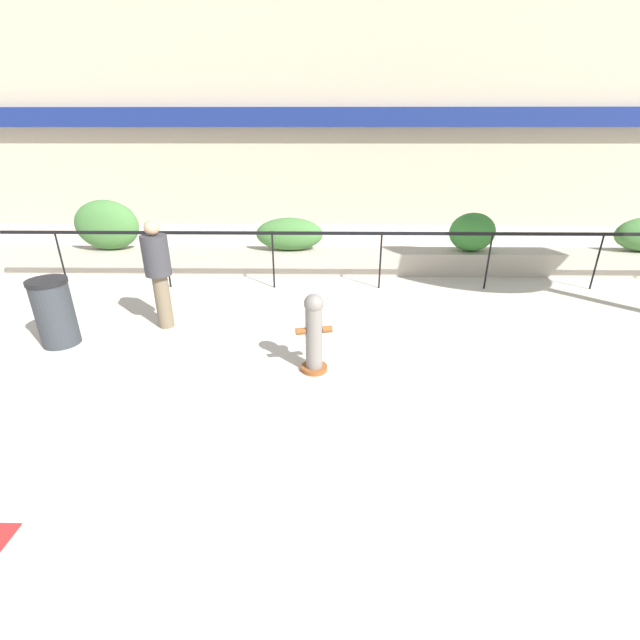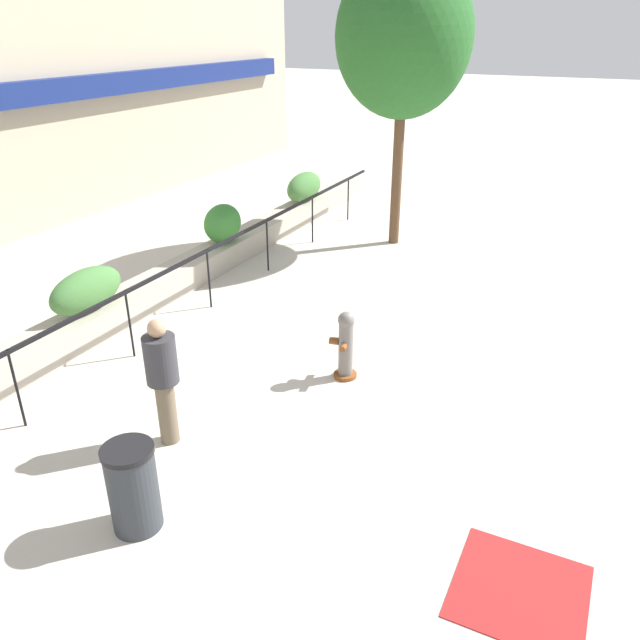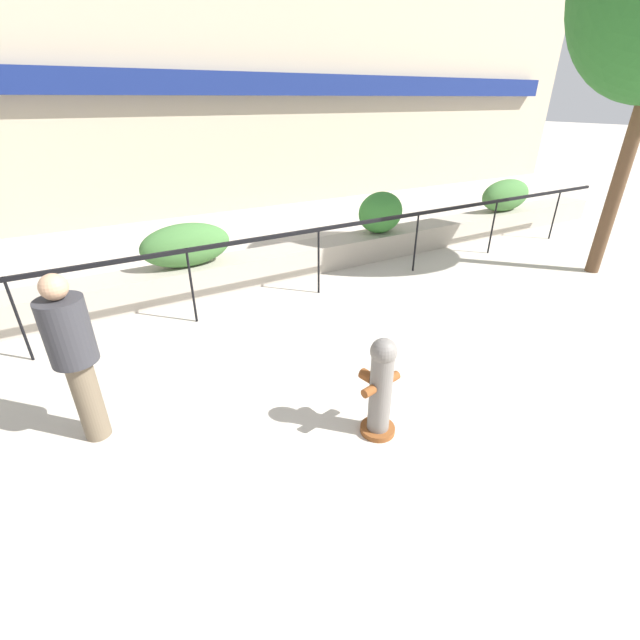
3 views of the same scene
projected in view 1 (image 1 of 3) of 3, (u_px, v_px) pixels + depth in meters
ground_plane at (433, 451)px, 4.26m from camera, size 120.00×120.00×0.00m
building_facade at (361, 96)px, 13.64m from camera, size 30.00×1.36×8.00m
planter_wall_low at (374, 261)px, 9.66m from camera, size 18.00×0.70×0.50m
fence_railing_segment at (382, 239)px, 8.34m from camera, size 15.00×0.05×1.15m
hedge_bush_0 at (107, 225)px, 9.42m from camera, size 1.40×0.70×1.09m
hedge_bush_1 at (290, 234)px, 9.44m from camera, size 1.48×0.61×0.72m
hedge_bush_2 at (472, 232)px, 9.36m from camera, size 1.00×0.70×0.84m
fire_hydrant at (314, 333)px, 5.50m from camera, size 0.48×0.46×1.08m
pedestrian at (158, 268)px, 6.62m from camera, size 0.56×0.56×1.73m
trash_bin at (55, 312)px, 6.24m from camera, size 0.55×0.55×1.01m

